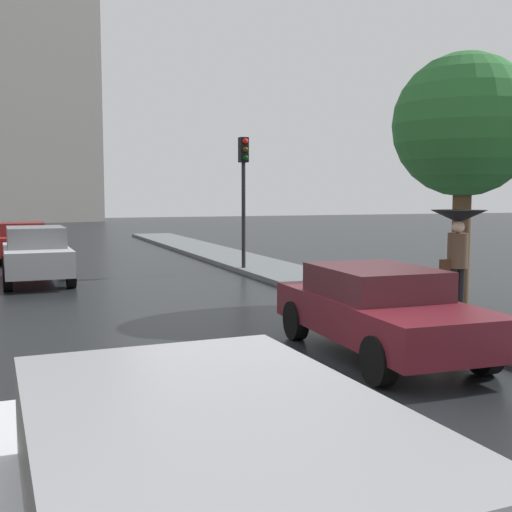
{
  "coord_description": "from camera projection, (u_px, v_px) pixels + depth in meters",
  "views": [
    {
      "loc": [
        -2.39,
        -6.72,
        2.39
      ],
      "look_at": [
        2.16,
        5.22,
        1.15
      ],
      "focal_mm": 44.89,
      "sensor_mm": 36.0,
      "label": 1
    }
  ],
  "objects": [
    {
      "name": "pedestrian_with_umbrella_near",
      "position": [
        458.0,
        232.0,
        12.04
      ],
      "size": [
        1.04,
        1.04,
        1.95
      ],
      "rotation": [
        0.0,
        0.0,
        -0.02
      ],
      "color": "black",
      "rests_on": "sidewalk_strip"
    },
    {
      "name": "car_silver_far_ahead",
      "position": [
        36.0,
        254.0,
        17.2
      ],
      "size": [
        1.8,
        3.98,
        1.52
      ],
      "rotation": [
        0.0,
        0.0,
        3.16
      ],
      "color": "#B2B5BA",
      "rests_on": "ground"
    },
    {
      "name": "ground",
      "position": [
        242.0,
        403.0,
        7.33
      ],
      "size": [
        120.0,
        120.0,
        0.0
      ],
      "primitive_type": "plane",
      "color": "black"
    },
    {
      "name": "street_tree_near",
      "position": [
        464.0,
        127.0,
        13.61
      ],
      "size": [
        3.04,
        3.04,
        5.38
      ],
      "color": "#4C3823",
      "rests_on": "ground"
    },
    {
      "name": "distant_tower",
      "position": [
        28.0,
        74.0,
        57.15
      ],
      "size": [
        11.73,
        12.25,
        32.45
      ],
      "color": "#9E9993",
      "rests_on": "ground"
    },
    {
      "name": "traffic_light",
      "position": [
        244.0,
        177.0,
        19.4
      ],
      "size": [
        0.26,
        0.39,
        3.97
      ],
      "color": "black",
      "rests_on": "sidewalk_strip"
    },
    {
      "name": "car_red_behind_camera",
      "position": [
        24.0,
        241.0,
        22.87
      ],
      "size": [
        1.85,
        4.05,
        1.4
      ],
      "rotation": [
        0.0,
        0.0,
        3.11
      ],
      "color": "maroon",
      "rests_on": "ground"
    },
    {
      "name": "car_maroon_near_kerb",
      "position": [
        379.0,
        309.0,
        9.52
      ],
      "size": [
        1.92,
        4.17,
        1.3
      ],
      "rotation": [
        0.0,
        0.0,
        -0.04
      ],
      "color": "maroon",
      "rests_on": "ground"
    }
  ]
}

